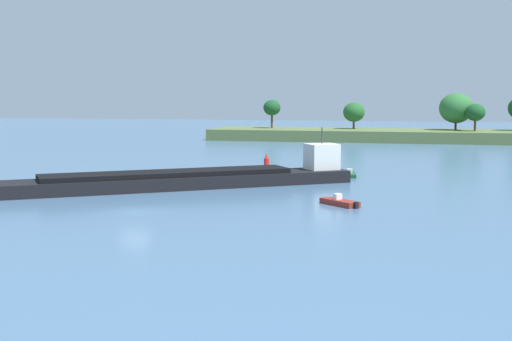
% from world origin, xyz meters
% --- Properties ---
extents(ground_plane, '(400.00, 400.00, 0.00)m').
position_xyz_m(ground_plane, '(0.00, 0.00, 0.00)').
color(ground_plane, '#476B8E').
extents(treeline_island, '(74.95, 16.37, 9.68)m').
position_xyz_m(treeline_island, '(17.39, 94.31, 2.03)').
color(treeline_island, '#566B3D').
rests_on(treeline_island, ground).
extents(small_motorboat, '(2.06, 5.28, 0.88)m').
position_xyz_m(small_motorboat, '(14.05, 29.51, 0.22)').
color(small_motorboat, '#19472D').
rests_on(small_motorboat, ground).
extents(fishing_skiff, '(3.76, 3.61, 0.97)m').
position_xyz_m(fishing_skiff, '(15.72, 7.27, 0.27)').
color(fishing_skiff, maroon).
rests_on(fishing_skiff, ground).
extents(cargo_barge, '(32.22, 25.04, 5.87)m').
position_xyz_m(cargo_barge, '(-0.62, 15.32, 0.95)').
color(cargo_barge, black).
rests_on(cargo_barge, ground).
extents(channel_buoy_red, '(0.70, 0.70, 1.90)m').
position_xyz_m(channel_buoy_red, '(2.62, 36.12, 0.81)').
color(channel_buoy_red, red).
rests_on(channel_buoy_red, ground).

